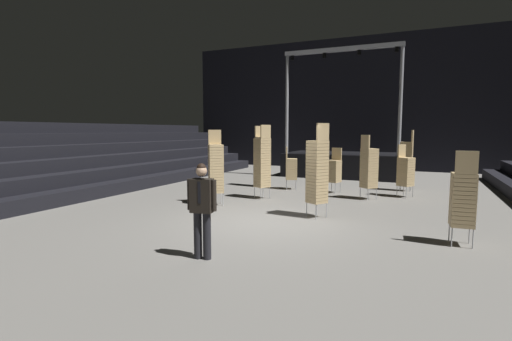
% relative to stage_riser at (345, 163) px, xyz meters
% --- Properties ---
extents(ground_plane, '(22.00, 30.00, 0.10)m').
position_rel_stage_riser_xyz_m(ground_plane, '(0.00, -11.00, -0.74)').
color(ground_plane, slate).
extents(arena_end_wall, '(22.00, 0.30, 8.00)m').
position_rel_stage_riser_xyz_m(arena_end_wall, '(0.00, 4.00, 3.31)').
color(arena_end_wall, black).
rests_on(arena_end_wall, ground_plane).
extents(bleacher_bank_left, '(4.50, 24.00, 2.70)m').
position_rel_stage_riser_xyz_m(bleacher_bank_left, '(-8.75, -10.00, 0.66)').
color(bleacher_bank_left, black).
rests_on(bleacher_bank_left, ground_plane).
extents(stage_riser, '(5.91, 3.48, 6.30)m').
position_rel_stage_riser_xyz_m(stage_riser, '(0.00, 0.00, 0.00)').
color(stage_riser, black).
rests_on(stage_riser, ground_plane).
extents(man_with_tie, '(0.57, 0.29, 1.78)m').
position_rel_stage_riser_xyz_m(man_with_tie, '(0.05, -13.99, 0.32)').
color(man_with_tie, black).
rests_on(man_with_tie, ground_plane).
extents(chair_stack_front_left, '(0.54, 0.54, 2.56)m').
position_rel_stage_riser_xyz_m(chair_stack_front_left, '(-2.47, -5.29, 0.59)').
color(chair_stack_front_left, '#B2B5BA').
rests_on(chair_stack_front_left, ground_plane).
extents(chair_stack_front_right, '(0.57, 0.57, 1.71)m').
position_rel_stage_riser_xyz_m(chair_stack_front_right, '(-1.11, -5.46, 0.17)').
color(chair_stack_front_right, '#B2B5BA').
rests_on(chair_stack_front_right, ground_plane).
extents(chair_stack_mid_left, '(0.62, 0.62, 2.22)m').
position_rel_stage_riser_xyz_m(chair_stack_mid_left, '(2.04, -6.48, 0.42)').
color(chair_stack_mid_left, '#B2B5BA').
rests_on(chair_stack_mid_left, ground_plane).
extents(chair_stack_mid_right, '(0.47, 0.47, 1.96)m').
position_rel_stage_riser_xyz_m(chair_stack_mid_right, '(4.49, -11.13, 0.30)').
color(chair_stack_mid_right, '#B2B5BA').
rests_on(chair_stack_mid_right, ground_plane).
extents(chair_stack_mid_centre, '(0.55, 0.55, 1.71)m').
position_rel_stage_riser_xyz_m(chair_stack_mid_centre, '(0.64, -5.55, 0.17)').
color(chair_stack_mid_centre, '#B2B5BA').
rests_on(chair_stack_mid_centre, ground_plane).
extents(chair_stack_rear_left, '(0.61, 0.61, 2.56)m').
position_rel_stage_riser_xyz_m(chair_stack_rear_left, '(1.11, -9.86, 0.59)').
color(chair_stack_rear_left, '#B2B5BA').
rests_on(chair_stack_rear_left, ground_plane).
extents(chair_stack_rear_right, '(0.62, 0.62, 2.39)m').
position_rel_stage_riser_xyz_m(chair_stack_rear_right, '(-2.26, -9.49, 0.51)').
color(chair_stack_rear_right, '#B2B5BA').
rests_on(chair_stack_rear_right, ground_plane).
extents(chair_stack_rear_centre, '(0.60, 0.60, 2.56)m').
position_rel_stage_riser_xyz_m(chair_stack_rear_centre, '(-1.37, -7.82, 0.59)').
color(chair_stack_rear_centre, '#B2B5BA').
rests_on(chair_stack_rear_centre, ground_plane).
extents(chair_stack_aisle_left, '(0.61, 0.61, 1.88)m').
position_rel_stage_riser_xyz_m(chair_stack_aisle_left, '(3.18, -5.50, 0.26)').
color(chair_stack_aisle_left, '#B2B5BA').
rests_on(chair_stack_aisle_left, ground_plane).
extents(chair_stack_aisle_right, '(0.47, 0.47, 2.39)m').
position_rel_stage_riser_xyz_m(chair_stack_aisle_right, '(3.14, -4.04, 0.51)').
color(chair_stack_aisle_right, '#B2B5BA').
rests_on(chair_stack_aisle_right, ground_plane).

